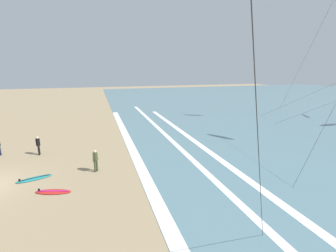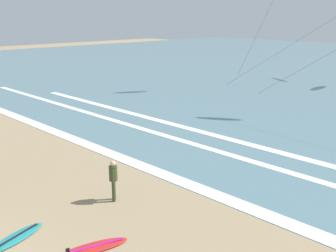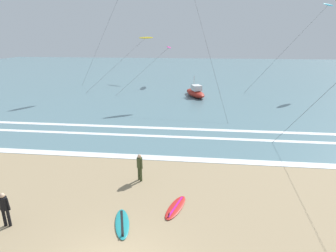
# 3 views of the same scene
# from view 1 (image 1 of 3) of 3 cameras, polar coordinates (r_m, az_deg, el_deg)

# --- Properties ---
(wave_foam_shoreline) EXTENTS (45.33, 0.77, 0.01)m
(wave_foam_shoreline) POSITION_cam_1_polar(r_m,az_deg,el_deg) (17.76, -6.95, -9.58)
(wave_foam_shoreline) COLOR white
(wave_foam_shoreline) RESTS_ON ocean_surface
(wave_foam_mid_break) EXTENTS (58.72, 0.50, 0.01)m
(wave_foam_mid_break) POSITION_cam_1_polar(r_m,az_deg,el_deg) (17.37, 8.15, -10.17)
(wave_foam_mid_break) COLOR white
(wave_foam_mid_break) RESTS_ON ocean_surface
(wave_foam_outer_break) EXTENTS (42.19, 0.60, 0.01)m
(wave_foam_outer_break) POSITION_cam_1_polar(r_m,az_deg,el_deg) (20.10, 10.98, -6.88)
(wave_foam_outer_break) COLOR white
(wave_foam_outer_break) RESTS_ON ocean_surface
(surfer_left_far) EXTENTS (0.51, 0.32, 1.60)m
(surfer_left_far) POSITION_cam_1_polar(r_m,az_deg,el_deg) (22.23, -29.29, -3.85)
(surfer_left_far) COLOR black
(surfer_left_far) RESTS_ON ground
(surfer_left_near) EXTENTS (0.44, 0.41, 1.60)m
(surfer_left_near) POSITION_cam_1_polar(r_m,az_deg,el_deg) (17.09, -17.41, -7.68)
(surfer_left_near) COLOR #384223
(surfer_left_near) RESTS_ON ground
(surfboard_near_water) EXTENTS (1.18, 2.18, 0.25)m
(surfboard_near_water) POSITION_cam_1_polar(r_m,az_deg,el_deg) (15.66, -26.38, -14.26)
(surfboard_near_water) COLOR red
(surfboard_near_water) RESTS_ON ground
(surfboard_left_pile) EXTENTS (1.20, 2.18, 0.25)m
(surfboard_left_pile) POSITION_cam_1_polar(r_m,az_deg,el_deg) (17.92, -30.00, -11.11)
(surfboard_left_pile) COLOR teal
(surfboard_left_pile) RESTS_ON ground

